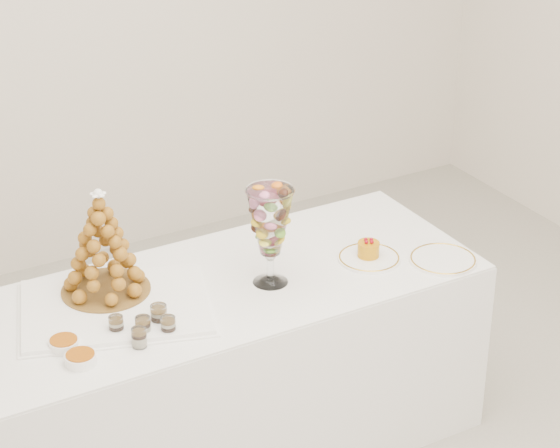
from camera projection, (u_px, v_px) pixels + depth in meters
buffet_table at (223, 369)px, 3.84m from camera, size 1.80×0.72×0.68m
lace_tray at (115, 307)px, 3.54m from camera, size 0.70×0.61×0.02m
macaron_vase at (270, 223)px, 3.60m from camera, size 0.16×0.16×0.34m
cake_plate at (369, 258)px, 3.84m from camera, size 0.22×0.22×0.01m
spare_plate at (443, 260)px, 3.83m from camera, size 0.24×0.24×0.01m
verrine_a at (116, 325)px, 3.40m from camera, size 0.05×0.05×0.06m
verrine_b at (143, 327)px, 3.39m from camera, size 0.05×0.05×0.07m
verrine_c at (159, 315)px, 3.44m from camera, size 0.06×0.06×0.07m
verrine_d at (139, 337)px, 3.34m from camera, size 0.06×0.06×0.06m
verrine_e at (168, 326)px, 3.39m from camera, size 0.06×0.06×0.06m
ramekin_back at (64, 344)px, 3.33m from camera, size 0.10×0.10×0.03m
ramekin_front at (81, 359)px, 3.26m from camera, size 0.10×0.10×0.03m
croquembouche at (102, 243)px, 3.53m from camera, size 0.31×0.31×0.37m
mousse_cake at (368, 249)px, 3.84m from camera, size 0.08×0.08×0.07m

